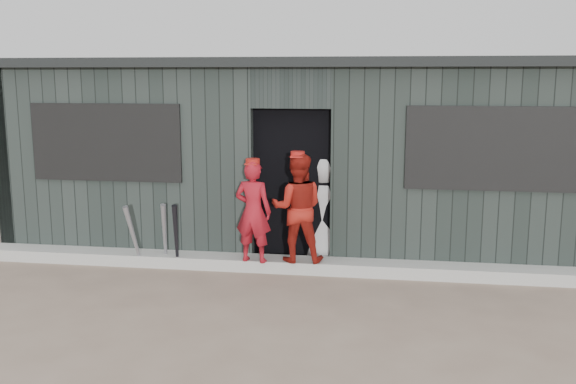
% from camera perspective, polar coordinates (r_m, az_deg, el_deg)
% --- Properties ---
extents(ground, '(80.00, 80.00, 0.00)m').
position_cam_1_polar(ground, '(6.38, -2.49, -11.77)').
color(ground, '#766152').
rests_on(ground, ground).
extents(curb, '(8.00, 0.36, 0.15)m').
position_cam_1_polar(curb, '(8.05, 0.02, -6.47)').
color(curb, '#A3A39E').
rests_on(curb, ground).
extents(bat_left, '(0.15, 0.31, 0.84)m').
position_cam_1_polar(bat_left, '(8.26, -10.90, -3.74)').
color(bat_left, gray).
rests_on(bat_left, ground).
extents(bat_mid, '(0.17, 0.32, 0.83)m').
position_cam_1_polar(bat_mid, '(8.26, -13.56, -3.87)').
color(bat_mid, gray).
rests_on(bat_mid, ground).
extents(bat_right, '(0.14, 0.31, 0.86)m').
position_cam_1_polar(bat_right, '(8.09, -9.92, -3.94)').
color(bat_right, black).
rests_on(bat_right, ground).
extents(player_red_left, '(0.50, 0.37, 1.25)m').
position_cam_1_polar(player_red_left, '(7.79, -3.11, -1.76)').
color(player_red_left, maroon).
rests_on(player_red_left, curb).
extents(player_red_right, '(0.69, 0.56, 1.33)m').
position_cam_1_polar(player_red_right, '(7.79, 0.85, -1.42)').
color(player_red_right, maroon).
rests_on(player_red_right, curb).
extents(player_grey_back, '(0.73, 0.52, 1.41)m').
position_cam_1_polar(player_grey_back, '(8.30, 3.25, -1.49)').
color(player_grey_back, '#BDBDBD').
rests_on(player_grey_back, ground).
extents(dugout, '(8.30, 3.30, 2.62)m').
position_cam_1_polar(dugout, '(9.44, 1.56, 3.54)').
color(dugout, black).
rests_on(dugout, ground).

